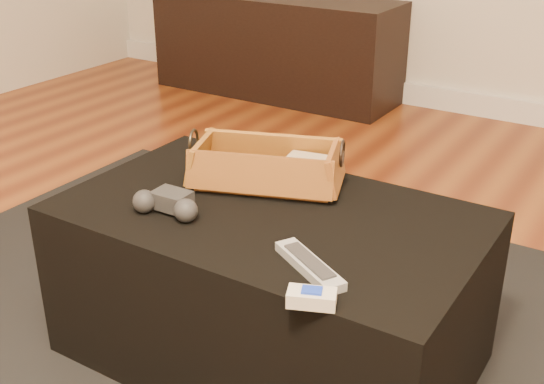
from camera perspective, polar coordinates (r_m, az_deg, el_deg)
The scene contains 10 objects.
baseboard at distance 3.82m, azimuth 16.84°, elevation 7.02°, with size 5.00×0.04×0.12m, color white.
media_cabinet at distance 4.00m, azimuth 0.34°, elevation 12.12°, with size 1.43×0.45×0.56m, color black.
area_rug at distance 1.82m, azimuth -1.07°, elevation -14.25°, with size 2.60×2.00×0.01m, color black.
ottoman at distance 1.73m, azimuth -0.21°, elevation -7.78°, with size 1.00×0.60×0.42m, color black.
tv_remote at distance 1.74m, azimuth -1.20°, elevation 1.26°, with size 0.20×0.05×0.02m, color black.
cloth_bundle at distance 1.75m, azimuth 2.99°, elevation 2.03°, with size 0.11×0.07×0.06m, color #C8A88B.
wicker_basket at distance 1.74m, azimuth -0.47°, elevation 2.03°, with size 0.43×0.32×0.14m.
game_controller at distance 1.61m, azimuth -8.73°, elevation -0.96°, with size 0.18×0.10×0.06m.
silver_remote at distance 1.38m, azimuth 3.14°, elevation -6.12°, with size 0.20×0.14×0.02m.
cream_gadget at distance 1.27m, azimuth 3.34°, elevation -8.81°, with size 0.10×0.08×0.03m.
Camera 1 is at (0.93, -0.81, 1.15)m, focal length 45.00 mm.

